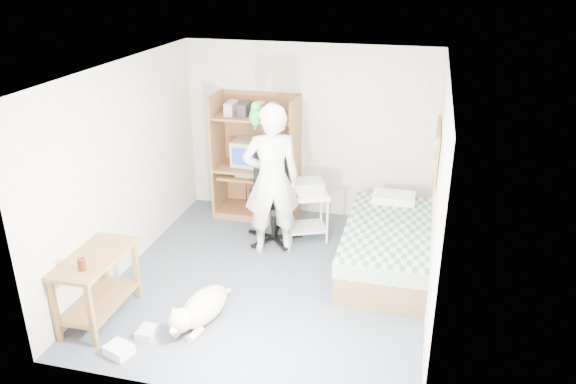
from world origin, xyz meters
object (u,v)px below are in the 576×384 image
at_px(office_chair, 273,210).
at_px(dog, 201,308).
at_px(computer_hutch, 257,162).
at_px(bed, 387,246).
at_px(person, 271,180).
at_px(side_desk, 97,278).
at_px(printer_cart, 307,208).

relative_size(office_chair, dog, 1.11).
height_order(computer_hutch, bed, computer_hutch).
xyz_separation_m(bed, person, (-1.49, 0.09, 0.70)).
xyz_separation_m(bed, office_chair, (-1.57, 0.40, 0.13)).
height_order(office_chair, person, person).
xyz_separation_m(bed, dog, (-1.79, -1.64, -0.11)).
distance_m(side_desk, person, 2.39).
height_order(side_desk, dog, side_desk).
bearing_deg(dog, office_chair, 96.00).
bearing_deg(person, office_chair, -98.37).
distance_m(dog, printer_cart, 2.27).
xyz_separation_m(side_desk, printer_cart, (1.72, 2.33, -0.05)).
xyz_separation_m(computer_hutch, person, (0.51, -1.03, 0.16)).
xyz_separation_m(side_desk, office_chair, (1.28, 2.22, -0.07)).
height_order(bed, dog, bed).
relative_size(computer_hutch, dog, 1.69).
xyz_separation_m(person, dog, (-0.30, -1.73, -0.81)).
bearing_deg(bed, computer_hutch, 150.71).
height_order(bed, side_desk, side_desk).
bearing_deg(side_desk, office_chair, 59.91).
relative_size(person, printer_cart, 2.86).
height_order(person, dog, person).
relative_size(dog, printer_cart, 1.55).
distance_m(side_desk, dog, 1.12).
bearing_deg(person, printer_cart, -152.32).
bearing_deg(printer_cart, computer_hutch, 122.10).
relative_size(person, dog, 1.84).
bearing_deg(dog, bed, 54.75).
bearing_deg(printer_cart, side_desk, -149.63).
bearing_deg(dog, person, 92.50).
bearing_deg(bed, office_chair, 165.66).
bearing_deg(computer_hutch, bed, -29.29).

